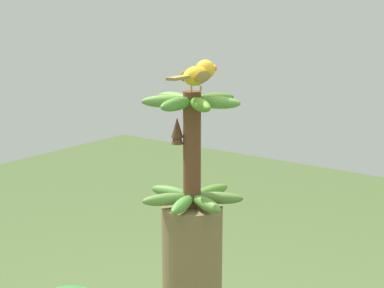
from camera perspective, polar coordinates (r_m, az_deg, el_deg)
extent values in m
cylinder|color=brown|center=(1.82, 0.00, -0.54)|extent=(0.05, 0.05, 0.35)
ellipsoid|color=#5B8A3D|center=(1.84, -2.41, -5.18)|extent=(0.12, 0.14, 0.04)
ellipsoid|color=#508E37|center=(1.79, -0.91, -5.69)|extent=(0.08, 0.15, 0.04)
ellipsoid|color=#548234|center=(1.80, 1.34, -5.62)|extent=(0.15, 0.09, 0.04)
ellipsoid|color=#577B36|center=(1.85, 2.49, -5.04)|extent=(0.15, 0.10, 0.04)
ellipsoid|color=#538A2F|center=(1.92, 1.75, -4.44)|extent=(0.06, 0.15, 0.04)
ellipsoid|color=#4E863C|center=(1.94, -0.22, -4.22)|extent=(0.13, 0.14, 0.04)
ellipsoid|color=#51853A|center=(1.91, -2.04, -4.54)|extent=(0.15, 0.05, 0.04)
ellipsoid|color=#4E8B35|center=(1.73, -1.34, 3.73)|extent=(0.04, 0.15, 0.04)
ellipsoid|color=#568D29|center=(1.73, 0.76, 3.68)|extent=(0.14, 0.12, 0.04)
ellipsoid|color=#588E39|center=(1.77, 2.24, 3.91)|extent=(0.15, 0.08, 0.04)
ellipsoid|color=#4E7F2D|center=(1.83, 1.98, 4.21)|extent=(0.09, 0.15, 0.04)
ellipsoid|color=#5A7C35|center=(1.87, 0.30, 4.37)|extent=(0.10, 0.15, 0.04)
ellipsoid|color=#5C8D31|center=(1.85, -1.58, 4.28)|extent=(0.15, 0.06, 0.04)
ellipsoid|color=#588838|center=(1.79, -2.36, 4.00)|extent=(0.14, 0.13, 0.04)
cone|color=brown|center=(1.81, -1.40, 0.93)|extent=(0.04, 0.04, 0.06)
cone|color=#4C2D1E|center=(1.80, -1.40, 1.55)|extent=(0.04, 0.04, 0.06)
cylinder|color=#C68933|center=(1.75, 0.82, 5.11)|extent=(0.01, 0.01, 0.02)
cylinder|color=#C68933|center=(1.77, -0.05, 5.18)|extent=(0.01, 0.00, 0.02)
ellipsoid|color=gold|center=(1.76, 0.38, 6.37)|extent=(0.06, 0.11, 0.06)
ellipsoid|color=olive|center=(1.74, 1.02, 6.30)|extent=(0.01, 0.08, 0.03)
ellipsoid|color=olive|center=(1.77, -0.44, 6.41)|extent=(0.01, 0.08, 0.03)
cube|color=olive|center=(1.68, -1.28, 6.18)|extent=(0.03, 0.08, 0.01)
sphere|color=gold|center=(1.80, 1.23, 6.96)|extent=(0.06, 0.06, 0.06)
sphere|color=black|center=(1.81, 0.77, 7.15)|extent=(0.01, 0.01, 0.01)
cone|color=orange|center=(1.83, 1.84, 7.05)|extent=(0.02, 0.03, 0.02)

